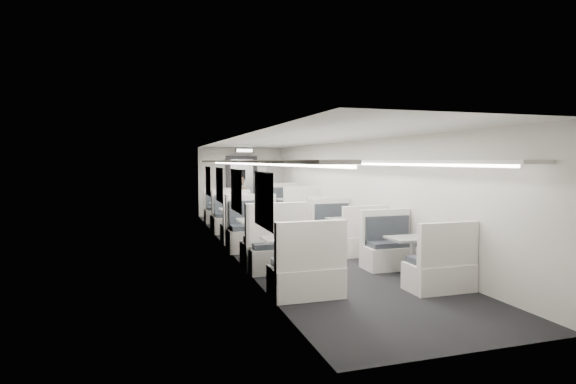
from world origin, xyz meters
TOP-DOWN VIEW (x-y plane):
  - room at (0.00, 0.00)m, footprint 3.24×12.24m
  - booth_left_a at (-1.00, 3.56)m, footprint 0.99×2.00m
  - booth_left_b at (-1.00, 1.44)m, footprint 1.05×2.13m
  - booth_left_c at (-1.00, -1.13)m, footprint 1.11×2.25m
  - booth_left_d at (-1.00, -2.97)m, footprint 1.02×2.08m
  - booth_right_a at (1.00, 3.25)m, footprint 1.12×2.26m
  - booth_right_b at (1.00, 1.33)m, footprint 0.98×1.99m
  - booth_right_c at (1.00, -0.69)m, footprint 0.95×1.94m
  - booth_right_d at (1.00, -3.31)m, footprint 0.97×1.96m
  - passenger at (-0.65, 2.75)m, footprint 0.58×0.41m
  - window_a at (-1.49, 3.40)m, footprint 0.02×1.18m
  - window_b at (-1.49, 1.20)m, footprint 0.02×1.18m
  - window_c at (-1.49, -1.00)m, footprint 0.02×1.18m
  - window_d at (-1.49, -3.20)m, footprint 0.02×1.18m
  - luggage_rack_left at (-1.24, -0.30)m, footprint 0.46×10.40m
  - luggage_rack_right at (1.24, -0.30)m, footprint 0.46×10.40m
  - vestibule_door at (0.00, 5.93)m, footprint 1.10×0.13m
  - exit_sign at (0.00, 5.44)m, footprint 0.62×0.12m
  - wall_notice at (0.75, 5.92)m, footprint 0.32×0.02m

SIDE VIEW (x-z plane):
  - booth_right_c at x=1.00m, z-range -0.17..0.86m
  - booth_right_d at x=1.00m, z-range -0.17..0.88m
  - booth_right_b at x=1.00m, z-range -0.18..0.89m
  - booth_left_a at x=-1.00m, z-range -0.18..0.89m
  - booth_left_d at x=-1.00m, z-range -0.18..0.93m
  - booth_left_b at x=-1.00m, z-range -0.19..0.95m
  - booth_left_c at x=-1.00m, z-range -0.20..1.01m
  - booth_right_a at x=1.00m, z-range -0.20..1.01m
  - passenger at x=-0.65m, z-range 0.00..1.49m
  - vestibule_door at x=0.00m, z-range -0.01..2.09m
  - room at x=0.00m, z-range -0.12..2.52m
  - window_a at x=-1.49m, z-range 0.93..1.77m
  - window_b at x=-1.49m, z-range 0.93..1.77m
  - window_c at x=-1.49m, z-range 0.93..1.77m
  - window_d at x=-1.49m, z-range 0.93..1.77m
  - wall_notice at x=0.75m, z-range 1.30..1.70m
  - luggage_rack_left at x=-1.24m, z-range 1.87..1.96m
  - luggage_rack_right at x=1.24m, z-range 1.87..1.96m
  - exit_sign at x=0.00m, z-range 2.20..2.36m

